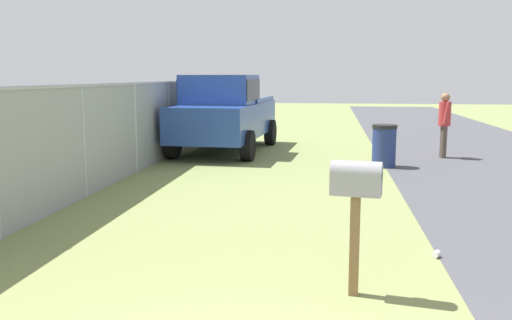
{
  "coord_description": "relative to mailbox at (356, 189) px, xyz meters",
  "views": [
    {
      "loc": [
        -1.97,
        -0.31,
        2.06
      ],
      "look_at": [
        4.92,
        0.64,
        0.98
      ],
      "focal_mm": 38.08,
      "sensor_mm": 36.0,
      "label": 1
    }
  ],
  "objects": [
    {
      "name": "fence_section",
      "position": [
        4.87,
        4.39,
        0.01
      ],
      "size": [
        12.47,
        0.07,
        1.93
      ],
      "color": "#9EA3A8",
      "rests_on": "ground"
    },
    {
      "name": "pedestrian",
      "position": [
        9.21,
        -2.6,
        -0.08
      ],
      "size": [
        0.49,
        0.3,
        1.64
      ],
      "rotation": [
        0.0,
        0.0,
        1.59
      ],
      "color": "#4C4238",
      "rests_on": "ground"
    },
    {
      "name": "litter_cup_midfield_b",
      "position": [
        1.2,
        -0.98,
        -0.98
      ],
      "size": [
        0.13,
        0.12,
        0.08
      ],
      "primitive_type": "cylinder",
      "rotation": [
        0.0,
        1.57,
        2.58
      ],
      "color": "white",
      "rests_on": "ground"
    },
    {
      "name": "trash_bin",
      "position": [
        7.57,
        -0.97,
        -0.54
      ],
      "size": [
        0.56,
        0.56,
        0.97
      ],
      "color": "navy",
      "rests_on": "ground"
    },
    {
      "name": "pickup_truck",
      "position": [
        9.5,
        3.12,
        0.08
      ],
      "size": [
        5.0,
        2.44,
        2.09
      ],
      "rotation": [
        0.0,
        0.0,
        3.08
      ],
      "color": "#284793",
      "rests_on": "ground"
    },
    {
      "name": "mailbox",
      "position": [
        0.0,
        0.0,
        0.0
      ],
      "size": [
        0.27,
        0.49,
        1.29
      ],
      "rotation": [
        0.0,
        0.0,
        -0.17
      ],
      "color": "brown",
      "rests_on": "ground"
    }
  ]
}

